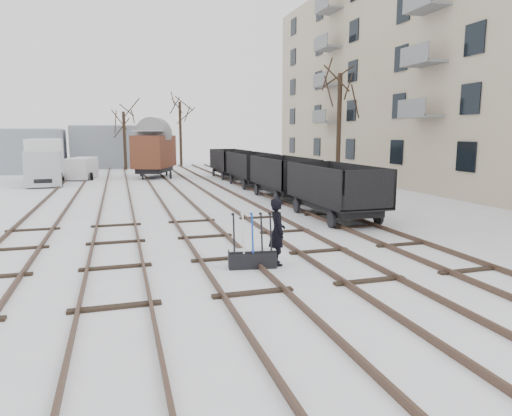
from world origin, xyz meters
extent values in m
plane|color=white|center=(0.00, 0.00, 0.00)|extent=(120.00, 120.00, 0.00)
cube|color=black|center=(-6.72, 14.00, 0.07)|extent=(0.07, 52.00, 0.15)
cube|color=black|center=(-5.28, 14.00, 0.07)|extent=(0.07, 52.00, 0.15)
cube|color=black|center=(-6.00, 2.00, 0.03)|extent=(1.90, 0.20, 0.08)
cube|color=black|center=(-3.72, 14.00, 0.07)|extent=(0.07, 52.00, 0.15)
cube|color=black|center=(-2.28, 14.00, 0.07)|extent=(0.07, 52.00, 0.15)
cube|color=black|center=(-3.00, 2.00, 0.03)|extent=(1.90, 0.20, 0.08)
cube|color=black|center=(-0.72, 14.00, 0.07)|extent=(0.07, 52.00, 0.15)
cube|color=black|center=(0.72, 14.00, 0.07)|extent=(0.07, 52.00, 0.15)
cube|color=black|center=(0.00, 2.00, 0.03)|extent=(1.90, 0.20, 0.08)
cube|color=black|center=(2.28, 14.00, 0.07)|extent=(0.07, 52.00, 0.15)
cube|color=black|center=(3.72, 14.00, 0.07)|extent=(0.07, 52.00, 0.15)
cube|color=black|center=(3.00, 2.00, 0.03)|extent=(1.90, 0.20, 0.08)
cube|color=black|center=(5.28, 14.00, 0.07)|extent=(0.07, 52.00, 0.15)
cube|color=black|center=(6.72, 14.00, 0.07)|extent=(0.07, 52.00, 0.15)
cube|color=black|center=(6.00, 2.00, 0.03)|extent=(1.90, 0.20, 0.08)
cube|color=#C0AD93|center=(20.00, 14.00, 8.00)|extent=(10.00, 45.00, 16.00)
cube|color=gray|center=(-13.00, 36.00, 2.00)|extent=(10.00, 8.00, 4.00)
cube|color=silver|center=(-13.00, 36.00, 4.05)|extent=(9.80, 7.84, 0.10)
cube|color=gray|center=(-4.00, 40.00, 2.20)|extent=(7.00, 6.00, 4.40)
cube|color=silver|center=(-4.00, 40.00, 4.45)|extent=(6.86, 5.88, 0.10)
cube|color=black|center=(0.57, -0.99, 0.22)|extent=(1.35, 0.62, 0.44)
cube|color=black|center=(0.57, -0.99, 0.46)|extent=(1.33, 0.50, 0.06)
cube|color=silver|center=(0.57, -0.99, 0.50)|extent=(1.28, 0.45, 0.03)
cylinder|color=black|center=(0.08, -0.92, 0.95)|extent=(0.10, 0.32, 1.08)
cylinder|color=silver|center=(0.32, -0.96, 0.95)|extent=(0.10, 0.32, 1.08)
cylinder|color=#0C39A3|center=(0.57, -0.99, 0.95)|extent=(0.10, 0.32, 1.08)
cylinder|color=black|center=(0.82, -1.03, 0.95)|extent=(0.10, 0.32, 1.08)
cylinder|color=black|center=(1.06, -1.07, 0.95)|extent=(0.10, 0.32, 1.08)
imported|color=black|center=(1.32, -0.89, 0.93)|extent=(0.49, 0.71, 1.86)
cube|color=black|center=(6.00, 5.00, 0.61)|extent=(1.80, 4.96, 0.38)
cube|color=black|center=(6.00, 5.00, 0.80)|extent=(2.25, 5.63, 0.11)
cube|color=black|center=(4.92, 5.00, 1.55)|extent=(0.09, 5.63, 1.50)
cube|color=black|center=(7.08, 5.00, 1.55)|extent=(0.09, 5.63, 1.50)
cube|color=silver|center=(6.00, 5.00, 0.89)|extent=(2.03, 5.41, 0.06)
cylinder|color=black|center=(4.97, 3.20, 0.33)|extent=(0.11, 0.66, 0.66)
cylinder|color=black|center=(7.03, 6.80, 0.33)|extent=(0.11, 0.66, 0.66)
cube|color=black|center=(6.00, 11.40, 0.61)|extent=(1.80, 4.96, 0.38)
cube|color=black|center=(6.00, 11.40, 0.80)|extent=(2.25, 5.63, 0.11)
cube|color=black|center=(4.92, 11.40, 1.55)|extent=(0.09, 5.63, 1.50)
cube|color=black|center=(7.08, 11.40, 1.55)|extent=(0.09, 5.63, 1.50)
cube|color=silver|center=(6.00, 11.40, 0.89)|extent=(2.03, 5.41, 0.06)
cylinder|color=black|center=(4.97, 9.60, 0.33)|extent=(0.11, 0.66, 0.66)
cylinder|color=black|center=(7.03, 13.20, 0.33)|extent=(0.11, 0.66, 0.66)
cube|color=black|center=(6.00, 17.80, 0.61)|extent=(1.80, 4.96, 0.38)
cube|color=black|center=(6.00, 17.80, 0.80)|extent=(2.25, 5.63, 0.11)
cube|color=black|center=(4.92, 17.80, 1.55)|extent=(0.09, 5.63, 1.50)
cube|color=black|center=(7.08, 17.80, 1.55)|extent=(0.09, 5.63, 1.50)
cube|color=silver|center=(6.00, 17.80, 0.89)|extent=(2.03, 5.41, 0.06)
cylinder|color=black|center=(4.97, 16.00, 0.33)|extent=(0.11, 0.66, 0.66)
cylinder|color=black|center=(7.03, 19.60, 0.33)|extent=(0.11, 0.66, 0.66)
cube|color=black|center=(6.00, 24.20, 0.61)|extent=(1.80, 4.96, 0.38)
cube|color=black|center=(6.00, 24.20, 0.80)|extent=(2.25, 5.63, 0.11)
cube|color=black|center=(4.92, 24.20, 1.55)|extent=(0.09, 5.63, 1.50)
cube|color=black|center=(7.08, 24.20, 1.55)|extent=(0.09, 5.63, 1.50)
cube|color=silver|center=(6.00, 24.20, 0.89)|extent=(2.03, 5.41, 0.06)
cylinder|color=black|center=(4.97, 22.40, 0.33)|extent=(0.11, 0.66, 0.66)
cylinder|color=black|center=(7.03, 26.00, 0.33)|extent=(0.11, 0.66, 0.66)
cube|color=black|center=(0.09, 26.40, 0.65)|extent=(3.39, 4.82, 0.40)
cube|color=#512518|center=(0.09, 26.40, 2.16)|extent=(4.06, 5.56, 2.61)
cube|color=silver|center=(0.09, 26.40, 3.82)|extent=(3.74, 5.23, 0.04)
cylinder|color=black|center=(-1.02, 24.79, 0.35)|extent=(0.12, 0.70, 0.70)
cylinder|color=black|center=(1.19, 28.01, 0.35)|extent=(0.12, 0.70, 0.70)
cube|color=black|center=(-7.91, 23.77, 0.52)|extent=(1.69, 7.22, 0.28)
cube|color=#A3A9AD|center=(-7.91, 21.13, 1.27)|extent=(2.40, 2.05, 2.35)
cube|color=silver|center=(-7.91, 24.52, 1.88)|extent=(2.73, 5.06, 2.64)
cube|color=silver|center=(-7.91, 24.52, 3.22)|extent=(2.68, 4.97, 0.04)
cylinder|color=black|center=(-8.95, 21.32, 0.47)|extent=(0.28, 0.94, 0.94)
cylinder|color=black|center=(-6.88, 26.40, 0.47)|extent=(0.28, 0.94, 0.94)
cube|color=silver|center=(-5.67, 26.55, 0.88)|extent=(2.43, 4.13, 1.58)
cube|color=silver|center=(-5.67, 26.55, 1.69)|extent=(2.37, 4.03, 0.04)
cylinder|color=black|center=(-6.46, 25.32, 0.31)|extent=(0.19, 0.62, 0.62)
cylinder|color=black|center=(-4.88, 27.78, 0.31)|extent=(0.19, 0.62, 0.62)
cylinder|color=black|center=(11.33, 15.32, 3.75)|extent=(0.30, 0.30, 7.50)
cylinder|color=black|center=(-2.12, 35.55, 2.89)|extent=(0.30, 0.30, 5.78)
cylinder|color=black|center=(3.87, 38.47, 3.53)|extent=(0.30, 0.30, 7.06)
camera|label=1|loc=(-2.79, -12.52, 3.60)|focal=32.00mm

